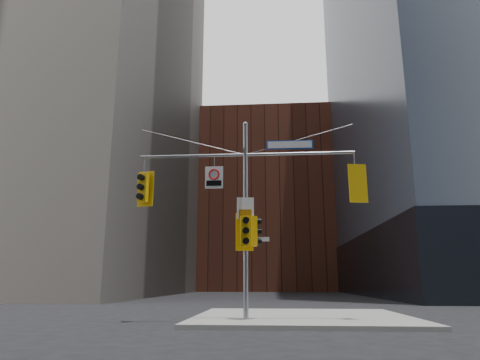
# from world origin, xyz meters

# --- Properties ---
(ground) EXTENTS (160.00, 160.00, 0.00)m
(ground) POSITION_xyz_m (0.00, 0.00, 0.00)
(ground) COLOR black
(ground) RESTS_ON ground
(sidewalk_corner) EXTENTS (8.00, 8.00, 0.15)m
(sidewalk_corner) POSITION_xyz_m (2.00, 4.00, 0.07)
(sidewalk_corner) COLOR gray
(sidewalk_corner) RESTS_ON ground
(brick_midrise) EXTENTS (26.00, 20.00, 28.00)m
(brick_midrise) POSITION_xyz_m (0.00, 58.00, 14.00)
(brick_midrise) COLOR brown
(brick_midrise) RESTS_ON ground
(signal_assembly) EXTENTS (8.00, 0.80, 7.30)m
(signal_assembly) POSITION_xyz_m (0.00, 1.99, 4.42)
(signal_assembly) COLOR gray
(signal_assembly) RESTS_ON ground
(traffic_light_west_arm) EXTENTS (0.63, 0.58, 1.34)m
(traffic_light_west_arm) POSITION_xyz_m (-3.82, 2.01, 4.80)
(traffic_light_west_arm) COLOR yellow
(traffic_light_west_arm) RESTS_ON ground
(traffic_light_east_arm) EXTENTS (0.66, 0.59, 1.39)m
(traffic_light_east_arm) POSITION_xyz_m (3.97, 1.99, 4.80)
(traffic_light_east_arm) COLOR yellow
(traffic_light_east_arm) RESTS_ON ground
(traffic_light_pole_side) EXTENTS (0.45, 0.38, 1.05)m
(traffic_light_pole_side) POSITION_xyz_m (0.32, 2.01, 3.15)
(traffic_light_pole_side) COLOR yellow
(traffic_light_pole_side) RESTS_ON ground
(traffic_light_pole_front) EXTENTS (0.63, 0.56, 1.33)m
(traffic_light_pole_front) POSITION_xyz_m (-0.00, 1.73, 3.12)
(traffic_light_pole_front) COLOR yellow
(traffic_light_pole_front) RESTS_ON ground
(street_sign_blade) EXTENTS (1.73, 0.07, 0.34)m
(street_sign_blade) POSITION_xyz_m (1.65, 2.00, 6.35)
(street_sign_blade) COLOR #103E98
(street_sign_blade) RESTS_ON ground
(regulatory_sign_arm) EXTENTS (0.67, 0.07, 0.84)m
(regulatory_sign_arm) POSITION_xyz_m (-1.16, 1.97, 5.18)
(regulatory_sign_arm) COLOR silver
(regulatory_sign_arm) RESTS_ON ground
(regulatory_sign_pole) EXTENTS (0.61, 0.11, 0.80)m
(regulatory_sign_pole) POSITION_xyz_m (0.00, 1.88, 3.94)
(regulatory_sign_pole) COLOR silver
(regulatory_sign_pole) RESTS_ON ground
(street_blade_ew) EXTENTS (0.78, 0.06, 0.16)m
(street_blade_ew) POSITION_xyz_m (0.45, 2.00, 2.86)
(street_blade_ew) COLOR silver
(street_blade_ew) RESTS_ON ground
(street_blade_ns) EXTENTS (0.04, 0.70, 0.14)m
(street_blade_ns) POSITION_xyz_m (0.00, 2.45, 2.90)
(street_blade_ns) COLOR #145926
(street_blade_ns) RESTS_ON ground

